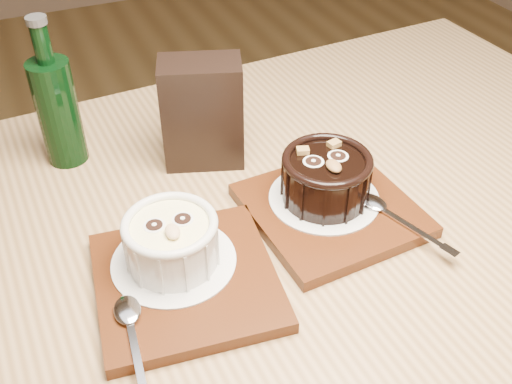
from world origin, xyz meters
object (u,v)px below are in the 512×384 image
table (260,300)px  ramekin_white (171,239)px  tray_right (331,210)px  ramekin_dark (326,176)px  tray_left (186,281)px  green_bottle (57,108)px  condiment_stand (202,113)px

table → ramekin_white: (-0.10, 0.00, 0.14)m
tray_right → ramekin_dark: 0.04m
table → ramekin_dark: 0.17m
tray_left → ramekin_white: size_ratio=1.86×
green_bottle → ramekin_white: bearing=-75.4°
ramekin_dark → green_bottle: bearing=142.3°
tray_left → ramekin_dark: (0.19, 0.05, 0.04)m
ramekin_white → condiment_stand: bearing=65.8°
green_bottle → table: bearing=-57.2°
condiment_stand → table: bearing=-90.2°
tray_right → ramekin_dark: bearing=97.7°
table → green_bottle: bearing=122.8°
ramekin_dark → green_bottle: size_ratio=0.53×
ramekin_white → green_bottle: 0.26m
table → ramekin_dark: (0.09, 0.03, 0.14)m
table → tray_right: size_ratio=6.89×
ramekin_dark → green_bottle: green_bottle is taller
ramekin_white → table: bearing=4.1°
table → ramekin_dark: size_ratio=12.01×
ramekin_dark → condiment_stand: condiment_stand is taller
table → tray_left: size_ratio=6.89×
tray_left → condiment_stand: 0.23m
condiment_stand → tray_left: bearing=-114.7°
table → green_bottle: 0.35m
table → ramekin_dark: bearing=16.9°
tray_left → tray_right: (0.19, 0.04, 0.00)m
table → ramekin_white: size_ratio=12.80×
table → condiment_stand: bearing=89.8°
tray_right → tray_left: bearing=-168.6°
tray_left → ramekin_dark: size_ratio=1.74×
tray_right → green_bottle: (-0.26, 0.24, 0.07)m
ramekin_dark → green_bottle: (-0.26, 0.23, 0.03)m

